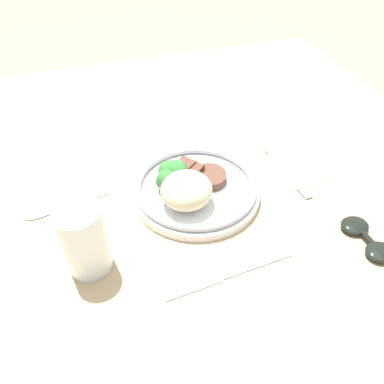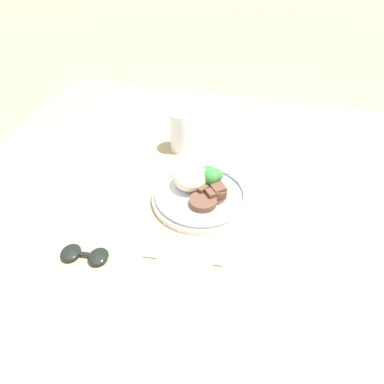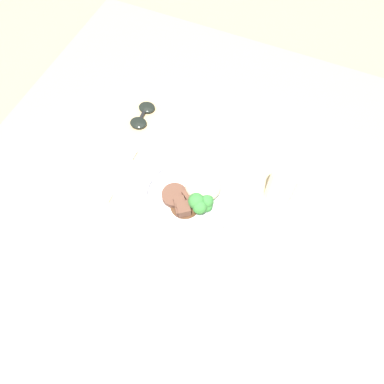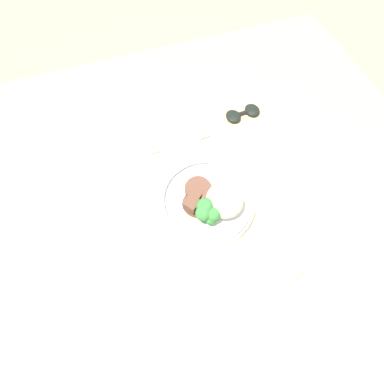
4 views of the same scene
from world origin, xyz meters
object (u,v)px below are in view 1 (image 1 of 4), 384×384
plate (192,186)px  fork (290,176)px  juice_glass (85,242)px  knife (226,277)px  sunglasses (367,238)px  spoon (51,211)px

plate → fork: size_ratio=1.43×
fork → plate: bearing=-96.8°
juice_glass → knife: size_ratio=0.54×
fork → sunglasses: (-0.04, 0.19, 0.00)m
juice_glass → fork: 0.42m
fork → knife: size_ratio=0.77×
plate → juice_glass: juice_glass is taller
juice_glass → fork: juice_glass is taller
knife → sunglasses: 0.25m
plate → spoon: bearing=-8.6°
sunglasses → juice_glass: bearing=-15.6°
fork → knife: 0.28m
spoon → sunglasses: bearing=145.5°
plate → knife: bearing=87.5°
juice_glass → spoon: size_ratio=0.77×
juice_glass → knife: bearing=155.2°
plate → sunglasses: plate is taller
juice_glass → fork: size_ratio=0.71×
plate → knife: size_ratio=1.10×
sunglasses → spoon: bearing=-28.9°
juice_glass → sunglasses: 0.46m
plate → juice_glass: 0.23m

